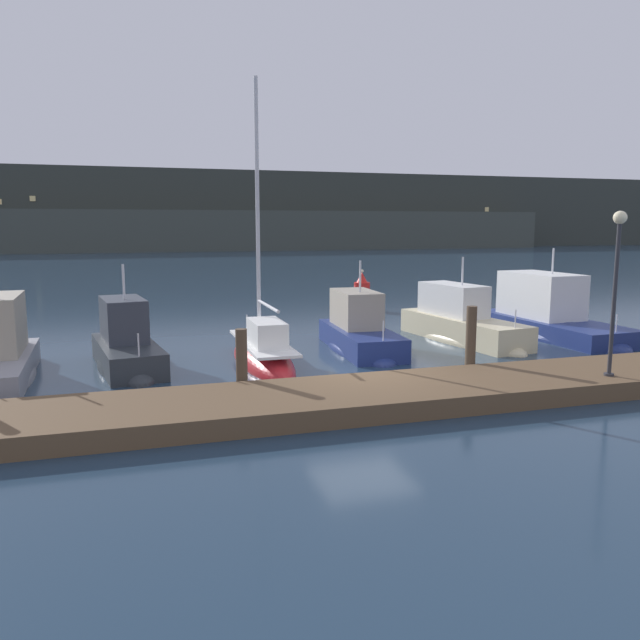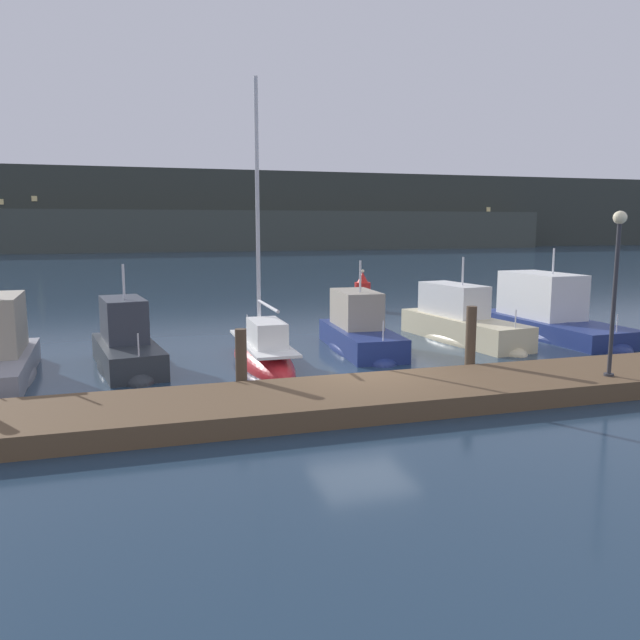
# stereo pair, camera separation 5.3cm
# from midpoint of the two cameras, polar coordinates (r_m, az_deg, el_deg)

# --- Properties ---
(ground_plane) EXTENTS (400.00, 400.00, 0.00)m
(ground_plane) POSITION_cam_midpoint_polar(r_m,az_deg,el_deg) (16.17, 3.87, -6.18)
(ground_plane) COLOR #1E3347
(dock) EXTENTS (27.81, 2.80, 0.45)m
(dock) POSITION_cam_midpoint_polar(r_m,az_deg,el_deg) (14.69, 6.08, -6.83)
(dock) COLOR brown
(dock) RESTS_ON ground
(mooring_pile_1) EXTENTS (0.28, 0.28, 1.67)m
(mooring_pile_1) POSITION_cam_midpoint_polar(r_m,az_deg,el_deg) (15.23, -7.27, -3.93)
(mooring_pile_1) COLOR #4C3D2D
(mooring_pile_1) RESTS_ON ground
(mooring_pile_2) EXTENTS (0.28, 0.28, 1.99)m
(mooring_pile_2) POSITION_cam_midpoint_polar(r_m,az_deg,el_deg) (17.34, 13.53, -2.02)
(mooring_pile_2) COLOR #4C3D2D
(mooring_pile_2) RESTS_ON ground
(motorboat_berth_2) EXTENTS (2.37, 5.04, 3.70)m
(motorboat_berth_2) POSITION_cam_midpoint_polar(r_m,az_deg,el_deg) (19.11, -17.29, -3.23)
(motorboat_berth_2) COLOR #2D3338
(motorboat_berth_2) RESTS_ON ground
(sailboat_berth_3) EXTENTS (1.51, 5.55, 9.06)m
(sailboat_berth_3) POSITION_cam_midpoint_polar(r_m,az_deg,el_deg) (19.04, -5.31, -3.40)
(sailboat_berth_3) COLOR red
(sailboat_berth_3) RESTS_ON ground
(motorboat_berth_4) EXTENTS (2.12, 5.40, 3.51)m
(motorboat_berth_4) POSITION_cam_midpoint_polar(r_m,az_deg,el_deg) (20.87, 3.57, -1.78)
(motorboat_berth_4) COLOR navy
(motorboat_berth_4) RESTS_ON ground
(motorboat_berth_5) EXTENTS (2.64, 6.50, 3.57)m
(motorboat_berth_5) POSITION_cam_midpoint_polar(r_m,az_deg,el_deg) (23.10, 12.70, -0.92)
(motorboat_berth_5) COLOR beige
(motorboat_berth_5) RESTS_ON ground
(motorboat_berth_6) EXTENTS (2.88, 7.46, 3.95)m
(motorboat_berth_6) POSITION_cam_midpoint_polar(r_m,az_deg,el_deg) (25.17, 20.16, -0.42)
(motorboat_berth_6) COLOR navy
(motorboat_berth_6) RESTS_ON ground
(channel_buoy) EXTENTS (1.17, 1.17, 1.98)m
(channel_buoy) POSITION_cam_midpoint_polar(r_m,az_deg,el_deg) (30.62, 3.80, 2.31)
(channel_buoy) COLOR red
(channel_buoy) RESTS_ON ground
(dock_lamppost) EXTENTS (0.32, 0.32, 4.03)m
(dock_lamppost) POSITION_cam_midpoint_polar(r_m,az_deg,el_deg) (16.68, 25.40, 4.41)
(dock_lamppost) COLOR #2D2D33
(dock_lamppost) RESTS_ON dock
(hillside_backdrop) EXTENTS (240.00, 23.00, 13.08)m
(hillside_backdrop) POSITION_cam_midpoint_polar(r_m,az_deg,el_deg) (110.57, -14.85, 9.41)
(hillside_backdrop) COLOR #333833
(hillside_backdrop) RESTS_ON ground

